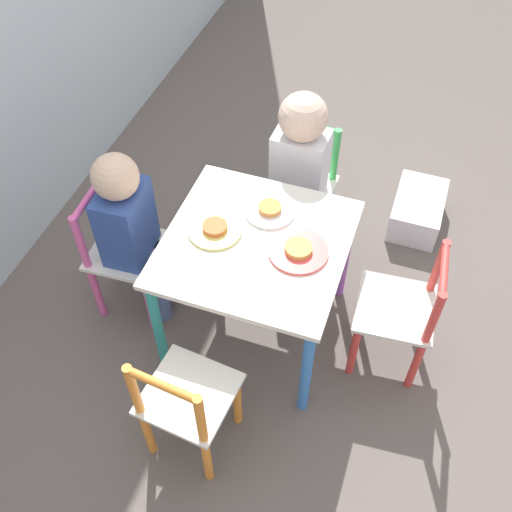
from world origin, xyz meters
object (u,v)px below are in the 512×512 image
object	(u,v)px
chair_orange	(186,404)
plate_front	(298,251)
plate_right	(270,210)
storage_bin	(417,210)
kids_table	(256,256)
child_back	(132,225)
child_right	(299,163)
plate_back	(215,229)
chair_pink	(123,253)
chair_red	(401,313)
chair_green	(301,190)

from	to	relation	value
chair_orange	plate_front	size ratio (longest dim) A/B	2.77
plate_front	chair_orange	bearing A→B (deg)	159.30
plate_right	storage_bin	bearing A→B (deg)	-38.26
kids_table	child_back	bearing A→B (deg)	93.35
child_right	plate_back	world-z (taller)	child_right
chair_pink	plate_back	world-z (taller)	chair_pink
kids_table	child_back	xyz separation A→B (m)	(-0.03, 0.44, 0.02)
chair_red	chair_green	bearing A→B (deg)	-138.10
chair_pink	storage_bin	world-z (taller)	chair_pink
chair_green	chair_orange	world-z (taller)	same
storage_bin	plate_front	bearing A→B (deg)	155.69
plate_front	storage_bin	distance (m)	0.93
chair_orange	plate_back	distance (m)	0.56
kids_table	child_right	distance (m)	0.45
child_right	child_back	size ratio (longest dim) A/B	1.02
chair_pink	child_back	bearing A→B (deg)	-90.00
chair_pink	plate_back	size ratio (longest dim) A/B	2.97
plate_back	storage_bin	distance (m)	1.07
child_right	chair_red	bearing A→B (deg)	-37.84
kids_table	plate_right	world-z (taller)	plate_right
chair_red	plate_front	bearing A→B (deg)	-88.22
child_back	chair_orange	bearing A→B (deg)	-143.79
chair_red	plate_front	world-z (taller)	chair_red
chair_orange	child_right	xyz separation A→B (m)	(0.95, -0.06, 0.19)
chair_pink	plate_back	xyz separation A→B (m)	(0.03, -0.36, 0.23)
plate_back	child_back	bearing A→B (deg)	94.93
chair_red	child_right	size ratio (longest dim) A/B	0.72
chair_orange	plate_back	size ratio (longest dim) A/B	2.97
chair_red	chair_orange	xyz separation A→B (m)	(-0.54, 0.55, 0.00)
child_right	storage_bin	size ratio (longest dim) A/B	2.31
chair_green	child_back	world-z (taller)	child_back
child_right	storage_bin	distance (m)	0.68
chair_green	chair_orange	xyz separation A→B (m)	(-1.01, 0.06, 0.00)
child_right	plate_right	bearing A→B (deg)	-90.76
chair_pink	chair_orange	distance (m)	0.66
chair_red	plate_back	world-z (taller)	chair_red
kids_table	chair_green	distance (m)	0.53
storage_bin	chair_orange	bearing A→B (deg)	157.11
chair_pink	plate_front	distance (m)	0.69
child_right	chair_pink	bearing A→B (deg)	-135.84
chair_red	child_back	world-z (taller)	child_back
child_back	plate_back	xyz separation A→B (m)	(0.03, -0.30, 0.06)
chair_green	storage_bin	bearing A→B (deg)	29.60
chair_red	child_right	xyz separation A→B (m)	(0.41, 0.49, 0.19)
chair_orange	plate_right	xyz separation A→B (m)	(0.65, -0.05, 0.23)
chair_green	plate_back	world-z (taller)	chair_green
chair_orange	storage_bin	world-z (taller)	chair_orange
child_right	plate_front	bearing A→B (deg)	-72.16
chair_pink	child_right	bearing A→B (deg)	-50.82
plate_front	plate_right	bearing A→B (deg)	45.00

